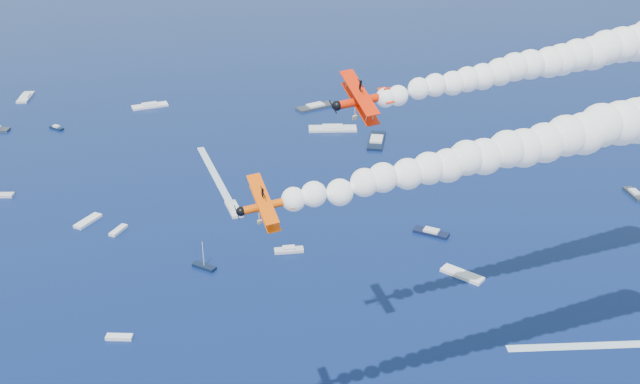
{
  "coord_description": "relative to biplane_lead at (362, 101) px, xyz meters",
  "views": [
    {
      "loc": [
        0.2,
        -68.04,
        88.31
      ],
      "look_at": [
        3.6,
        12.78,
        47.38
      ],
      "focal_mm": 41.45,
      "sensor_mm": 36.0,
      "label": 1
    }
  ],
  "objects": [
    {
      "name": "biplane_lead",
      "position": [
        0.0,
        0.0,
        0.0
      ],
      "size": [
        11.16,
        12.87,
        9.2
      ],
      "primitive_type": null,
      "rotation": [
        -0.37,
        0.07,
        3.46
      ],
      "color": "#FC2505"
    },
    {
      "name": "biplane_trail",
      "position": [
        -12.23,
        -23.19,
        -3.21
      ],
      "size": [
        8.56,
        9.95,
        7.13
      ],
      "primitive_type": null,
      "rotation": [
        -0.36,
        0.07,
        3.44
      ],
      "color": "#FF5505"
    },
    {
      "name": "smoke_trail_lead",
      "position": [
        32.45,
        10.81,
        2.64
      ],
      "size": [
        71.24,
        46.26,
        12.27
      ],
      "primitive_type": null,
      "rotation": [
        0.0,
        0.0,
        3.46
      ],
      "color": "white"
    },
    {
      "name": "smoke_trail_trail",
      "position": [
        20.48,
        -13.2,
        -0.57
      ],
      "size": [
        71.13,
        43.6,
        12.27
      ],
      "primitive_type": null,
      "rotation": [
        0.0,
        0.0,
        3.44
      ],
      "color": "white"
    },
    {
      "name": "spectator_boats",
      "position": [
        -8.77,
        90.19,
        -54.64
      ],
      "size": [
        233.34,
        176.26,
        0.7
      ],
      "color": "silver",
      "rests_on": "ground"
    },
    {
      "name": "boat_wakes",
      "position": [
        8.82,
        55.44,
        -54.96
      ],
      "size": [
        105.91,
        98.8,
        0.04
      ],
      "color": "white",
      "rests_on": "ground"
    }
  ]
}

